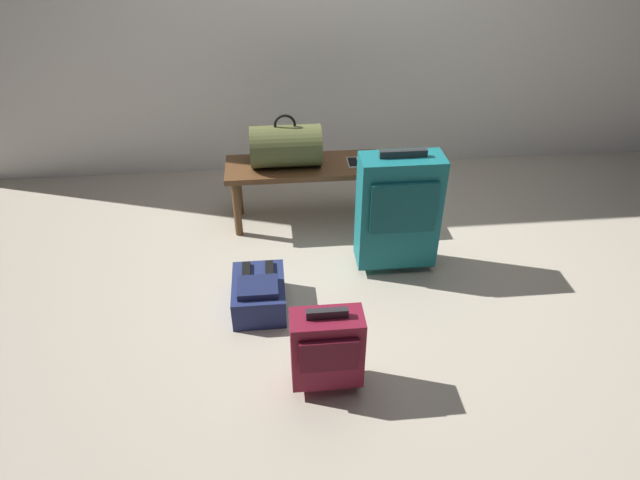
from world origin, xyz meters
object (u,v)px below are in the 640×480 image
(cell_phone, at_px, (353,162))
(suitcase_small_burgundy, at_px, (327,348))
(suitcase_upright_teal, at_px, (398,211))
(bench, at_px, (304,173))
(duffel_bag_olive, at_px, (286,146))
(backpack_navy, at_px, (259,293))

(cell_phone, distance_m, suitcase_small_burgundy, 1.47)
(suitcase_upright_teal, bearing_deg, bench, 131.20)
(bench, bearing_deg, duffel_bag_olive, -180.00)
(cell_phone, height_order, backpack_navy, cell_phone)
(duffel_bag_olive, height_order, backpack_navy, duffel_bag_olive)
(backpack_navy, bearing_deg, suitcase_small_burgundy, -62.17)
(suitcase_upright_teal, bearing_deg, backpack_navy, -159.75)
(bench, height_order, backpack_navy, bench)
(duffel_bag_olive, relative_size, backpack_navy, 1.16)
(suitcase_small_burgundy, height_order, backpack_navy, suitcase_small_burgundy)
(duffel_bag_olive, xyz_separation_m, cell_phone, (0.43, -0.01, -0.13))
(suitcase_small_burgundy, bearing_deg, cell_phone, 77.35)
(suitcase_upright_teal, height_order, suitcase_small_burgundy, suitcase_upright_teal)
(bench, height_order, suitcase_upright_teal, suitcase_upright_teal)
(suitcase_small_burgundy, bearing_deg, suitcase_upright_teal, 60.37)
(suitcase_upright_teal, relative_size, suitcase_small_burgundy, 1.65)
(backpack_navy, bearing_deg, cell_phone, 53.52)
(bench, relative_size, duffel_bag_olive, 2.27)
(suitcase_upright_teal, xyz_separation_m, backpack_navy, (-0.80, -0.30, -0.30))
(suitcase_upright_teal, bearing_deg, cell_phone, 107.97)
(bench, distance_m, cell_phone, 0.32)
(duffel_bag_olive, relative_size, cell_phone, 3.06)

